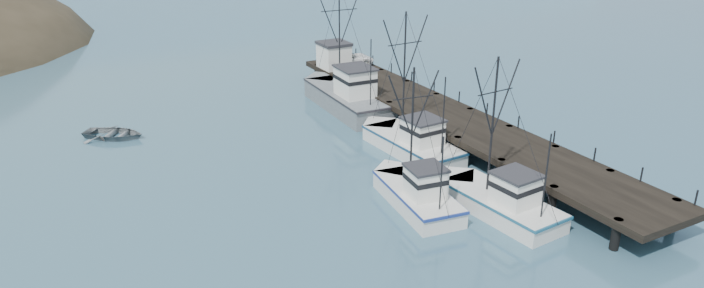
# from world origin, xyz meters

# --- Properties ---
(ground) EXTENTS (400.00, 400.00, 0.00)m
(ground) POSITION_xyz_m (0.00, 0.00, 0.00)
(ground) COLOR #30556C
(ground) RESTS_ON ground
(pier) EXTENTS (6.00, 44.00, 2.00)m
(pier) POSITION_xyz_m (14.00, 16.00, 1.69)
(pier) COLOR black
(pier) RESTS_ON ground
(trawler_near) EXTENTS (4.08, 10.33, 10.56)m
(trawler_near) POSITION_xyz_m (8.47, 2.96, 0.82)
(trawler_near) COLOR silver
(trawler_near) RESTS_ON ground
(trawler_mid) EXTENTS (4.19, 9.50, 9.61)m
(trawler_mid) POSITION_xyz_m (4.40, 6.40, 0.82)
(trawler_mid) COLOR silver
(trawler_mid) RESTS_ON ground
(trawler_far) EXTENTS (4.14, 11.23, 11.48)m
(trawler_far) POSITION_xyz_m (9.26, 14.37, 0.82)
(trawler_far) COLOR silver
(trawler_far) RESTS_ON ground
(work_vessel) EXTENTS (4.74, 14.23, 12.09)m
(work_vessel) POSITION_xyz_m (9.95, 26.53, 1.23)
(work_vessel) COLOR slate
(work_vessel) RESTS_ON ground
(pier_shed) EXTENTS (3.00, 3.20, 2.80)m
(pier_shed) POSITION_xyz_m (12.50, 34.00, 3.42)
(pier_shed) COLOR silver
(pier_shed) RESTS_ON pier
(pickup_truck) EXTENTS (5.92, 3.59, 1.54)m
(pickup_truck) POSITION_xyz_m (14.29, 34.00, 2.77)
(pickup_truck) COLOR white
(pickup_truck) RESTS_ON pier
(motorboat) EXTENTS (6.39, 6.14, 1.08)m
(motorboat) POSITION_xyz_m (-11.23, 29.10, 0.00)
(motorboat) COLOR slate
(motorboat) RESTS_ON ground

